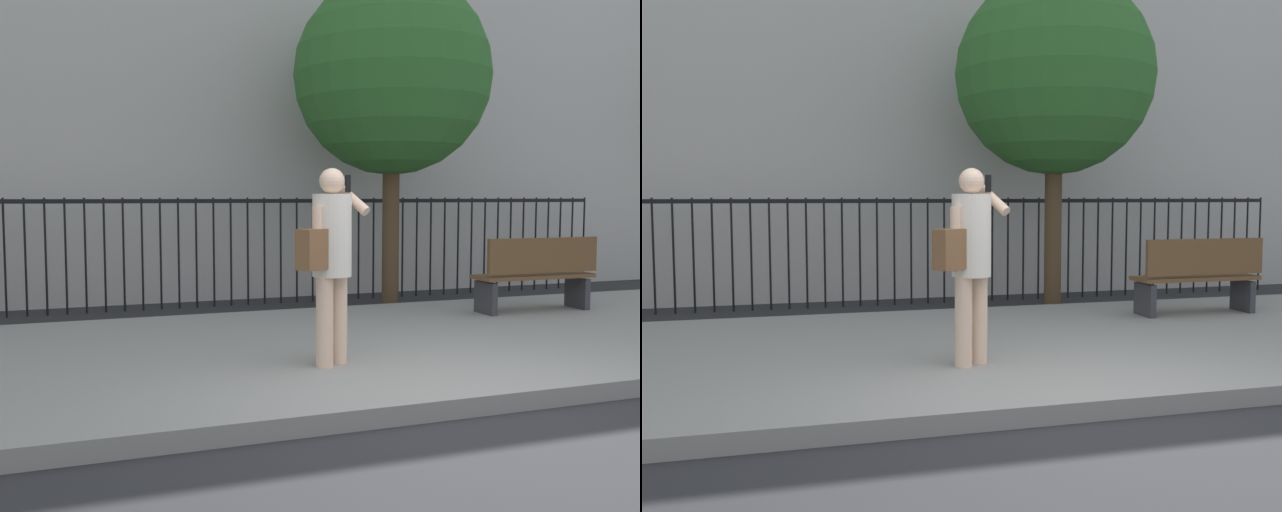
# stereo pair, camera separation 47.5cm
# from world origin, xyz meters

# --- Properties ---
(ground_plane) EXTENTS (60.00, 60.00, 0.00)m
(ground_plane) POSITION_xyz_m (0.00, 0.00, 0.00)
(ground_plane) COLOR #28282B
(sidewalk) EXTENTS (28.00, 4.40, 0.15)m
(sidewalk) POSITION_xyz_m (0.00, 2.20, 0.07)
(sidewalk) COLOR gray
(sidewalk) RESTS_ON ground
(iron_fence) EXTENTS (12.03, 0.04, 1.60)m
(iron_fence) POSITION_xyz_m (0.00, 5.90, 1.02)
(iron_fence) COLOR black
(iron_fence) RESTS_ON ground
(pedestrian_on_phone) EXTENTS (0.72, 0.62, 1.71)m
(pedestrian_on_phone) POSITION_xyz_m (-0.56, 1.30, 1.14)
(pedestrian_on_phone) COLOR beige
(pedestrian_on_phone) RESTS_ON sidewalk
(street_bench) EXTENTS (1.60, 0.45, 0.95)m
(street_bench) POSITION_xyz_m (2.94, 3.12, 0.65)
(street_bench) COLOR brown
(street_bench) RESTS_ON sidewalk
(street_tree_mid) EXTENTS (2.79, 2.79, 4.71)m
(street_tree_mid) POSITION_xyz_m (1.72, 4.86, 3.30)
(street_tree_mid) COLOR #4C3823
(street_tree_mid) RESTS_ON ground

